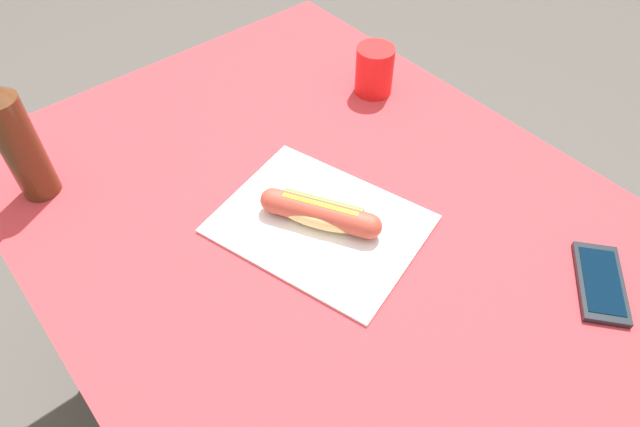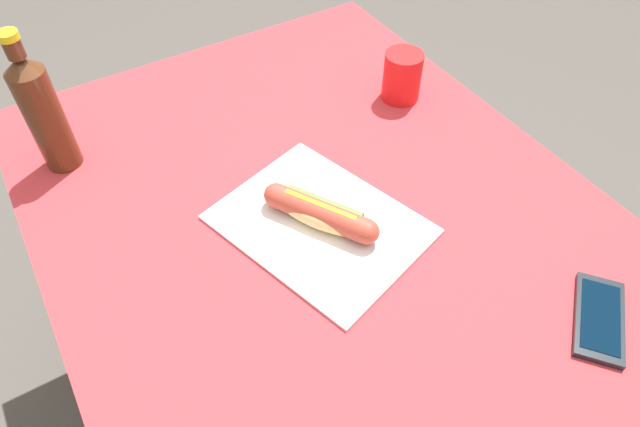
% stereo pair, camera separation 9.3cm
% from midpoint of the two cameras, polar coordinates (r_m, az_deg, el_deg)
% --- Properties ---
extents(ground_plane, '(6.00, 6.00, 0.00)m').
position_cam_midpoint_polar(ground_plane, '(1.62, 1.97, -18.41)').
color(ground_plane, '#47423D').
rests_on(ground_plane, ground).
extents(dining_table, '(1.20, 0.91, 0.76)m').
position_cam_midpoint_polar(dining_table, '(1.07, 2.83, -4.83)').
color(dining_table, brown).
rests_on(dining_table, ground).
extents(paper_wrapper, '(0.39, 0.34, 0.01)m').
position_cam_midpoint_polar(paper_wrapper, '(0.95, 2.80, -1.25)').
color(paper_wrapper, silver).
rests_on(paper_wrapper, dining_table).
extents(hot_dog, '(0.19, 0.13, 0.05)m').
position_cam_midpoint_polar(hot_dog, '(0.93, 2.89, -0.11)').
color(hot_dog, '#E5BC75').
rests_on(hot_dog, paper_wrapper).
extents(cell_phone, '(0.15, 0.16, 0.01)m').
position_cam_midpoint_polar(cell_phone, '(0.95, 29.19, -9.49)').
color(cell_phone, black).
rests_on(cell_phone, dining_table).
extents(soda_bottle, '(0.06, 0.06, 0.27)m').
position_cam_midpoint_polar(soda_bottle, '(1.07, -24.26, 9.35)').
color(soda_bottle, '#4C2814').
rests_on(soda_bottle, dining_table).
extents(drinking_cup, '(0.08, 0.08, 0.10)m').
position_cam_midpoint_polar(drinking_cup, '(1.20, 10.63, 13.52)').
color(drinking_cup, red).
rests_on(drinking_cup, dining_table).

